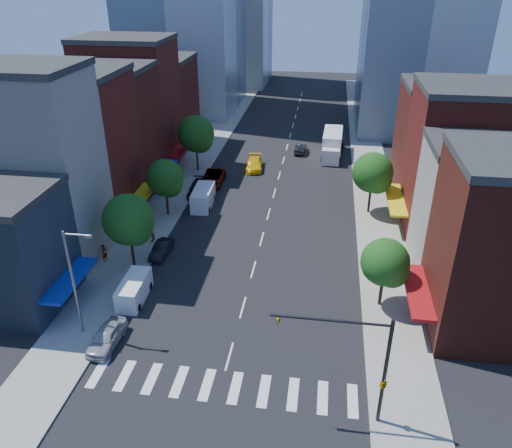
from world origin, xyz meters
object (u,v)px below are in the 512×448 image
(parked_car_third, at_px, (213,178))
(box_truck, at_px, (332,145))
(cargo_van_near, at_px, (134,290))
(parked_car_second, at_px, (161,249))
(traffic_car_oncoming, at_px, (301,148))
(pedestrian_near, at_px, (105,253))
(pedestrian_far, at_px, (151,233))
(cargo_van_far, at_px, (203,198))
(taxi, at_px, (254,164))
(parked_car_front, at_px, (107,337))
(traffic_car_far, at_px, (338,145))
(parked_car_rear, at_px, (198,189))

(parked_car_third, bearing_deg, box_truck, 39.58)
(parked_car_third, distance_m, cargo_van_near, 26.11)
(parked_car_second, distance_m, box_truck, 35.67)
(cargo_van_near, xyz_separation_m, traffic_car_oncoming, (11.77, 39.94, -0.30))
(pedestrian_near, bearing_deg, parked_car_third, 3.31)
(parked_car_third, distance_m, pedestrian_far, 16.40)
(cargo_van_far, height_order, pedestrian_far, cargo_van_far)
(parked_car_second, xyz_separation_m, taxi, (5.76, 24.57, 0.12))
(traffic_car_oncoming, relative_size, box_truck, 0.46)
(parked_car_front, xyz_separation_m, cargo_van_far, (1.46, 24.93, 0.36))
(taxi, bearing_deg, traffic_car_oncoming, 47.04)
(parked_car_second, xyz_separation_m, parked_car_third, (1.10, 18.45, 0.18))
(parked_car_third, distance_m, traffic_car_far, 23.06)
(parked_car_second, distance_m, parked_car_rear, 14.89)
(parked_car_third, distance_m, traffic_car_oncoming, 17.49)
(traffic_car_oncoming, bearing_deg, traffic_car_far, -152.79)
(parked_car_front, distance_m, cargo_van_far, 24.98)
(parked_car_third, xyz_separation_m, taxi, (4.66, 6.13, -0.05))
(parked_car_rear, relative_size, cargo_van_near, 1.13)
(pedestrian_near, distance_m, pedestrian_far, 5.47)
(cargo_van_near, distance_m, pedestrian_near, 7.43)
(pedestrian_far, bearing_deg, traffic_car_far, 151.68)
(parked_car_front, height_order, traffic_car_oncoming, parked_car_front)
(parked_car_second, xyz_separation_m, parked_car_rear, (0.00, 14.89, 0.12))
(parked_car_rear, height_order, pedestrian_far, pedestrian_far)
(traffic_car_far, height_order, pedestrian_far, pedestrian_far)
(parked_car_third, xyz_separation_m, box_truck, (15.42, 13.15, 0.89))
(parked_car_front, bearing_deg, pedestrian_near, 116.69)
(parked_car_front, bearing_deg, taxi, 84.13)
(parked_car_front, bearing_deg, traffic_car_far, 72.82)
(parked_car_third, distance_m, cargo_van_far, 6.94)
(parked_car_third, bearing_deg, traffic_car_far, 44.00)
(cargo_van_far, xyz_separation_m, pedestrian_near, (-6.46, -13.67, -0.08))
(traffic_car_oncoming, bearing_deg, pedestrian_near, 68.20)
(cargo_van_far, xyz_separation_m, box_truck, (15.06, 20.07, 0.60))
(taxi, bearing_deg, parked_car_rear, -125.79)
(parked_car_second, height_order, pedestrian_near, pedestrian_near)
(parked_car_front, xyz_separation_m, cargo_van_near, (0.00, 5.77, 0.22))
(taxi, distance_m, traffic_car_far, 15.47)
(pedestrian_far, bearing_deg, parked_car_second, 40.84)
(taxi, relative_size, traffic_car_oncoming, 1.28)
(parked_car_third, height_order, taxi, parked_car_third)
(cargo_van_far, relative_size, box_truck, 0.59)
(box_truck, bearing_deg, pedestrian_near, -120.59)
(traffic_car_oncoming, height_order, pedestrian_far, pedestrian_far)
(cargo_van_near, bearing_deg, parked_car_rear, 88.57)
(cargo_van_far, bearing_deg, pedestrian_near, -118.00)
(parked_car_front, relative_size, taxi, 0.84)
(traffic_car_far, bearing_deg, pedestrian_near, 64.12)
(parked_car_front, xyz_separation_m, taxi, (5.76, 37.98, 0.01))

